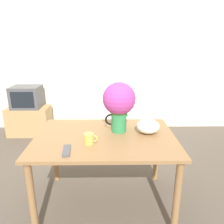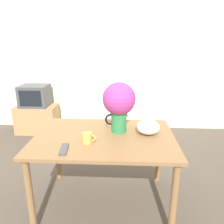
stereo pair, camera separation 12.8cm
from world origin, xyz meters
TOP-DOWN VIEW (x-y plane):
  - ground_plane at (0.00, 0.00)m, footprint 12.00×12.00m
  - wall_back at (0.00, 2.03)m, footprint 8.00×0.05m
  - table at (0.20, -0.10)m, footprint 1.30×0.91m
  - flower_vase at (0.34, 0.02)m, footprint 0.31×0.31m
  - coffee_mug at (0.07, -0.26)m, footprint 0.12×0.09m
  - white_bowl at (0.62, -0.03)m, footprint 0.22×0.22m
  - remote_control at (-0.10, -0.40)m, footprint 0.08×0.19m
  - tv_stand at (-1.17, 1.69)m, footprint 0.72×0.41m
  - tv_set at (-1.17, 1.69)m, footprint 0.48×0.40m

SIDE VIEW (x-z plane):
  - ground_plane at x=0.00m, z-range 0.00..0.00m
  - tv_stand at x=-1.17m, z-range 0.00..0.49m
  - table at x=0.20m, z-range 0.27..1.02m
  - tv_set at x=-1.17m, z-range 0.49..0.87m
  - remote_control at x=-0.10m, z-range 0.75..0.77m
  - coffee_mug at x=0.07m, z-range 0.75..0.84m
  - white_bowl at x=0.62m, z-range 0.75..0.88m
  - flower_vase at x=0.34m, z-range 0.79..1.28m
  - wall_back at x=0.00m, z-range 0.00..2.60m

